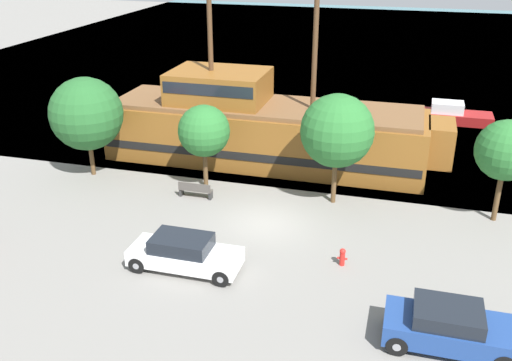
# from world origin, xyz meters

# --- Properties ---
(ground_plane) EXTENTS (160.00, 160.00, 0.00)m
(ground_plane) POSITION_xyz_m (0.00, 0.00, 0.00)
(ground_plane) COLOR gray
(water_surface) EXTENTS (80.00, 80.00, 0.00)m
(water_surface) POSITION_xyz_m (0.00, 44.00, 0.00)
(water_surface) COLOR teal
(water_surface) RESTS_ON ground
(pirate_ship) EXTENTS (19.66, 5.10, 11.37)m
(pirate_ship) POSITION_xyz_m (-2.23, 7.68, 2.00)
(pirate_ship) COLOR brown
(pirate_ship) RESTS_ON water_surface
(moored_boat_dockside) EXTENTS (7.07, 1.85, 2.02)m
(moored_boat_dockside) POSITION_xyz_m (-9.36, 13.73, 0.75)
(moored_boat_dockside) COLOR navy
(moored_boat_dockside) RESTS_ON water_surface
(moored_boat_outer) EXTENTS (5.43, 1.98, 1.43)m
(moored_boat_outer) POSITION_xyz_m (8.81, 18.32, 0.53)
(moored_boat_outer) COLOR maroon
(moored_boat_outer) RESTS_ON water_surface
(parked_car_curb_front) EXTENTS (4.23, 1.97, 1.52)m
(parked_car_curb_front) POSITION_xyz_m (7.92, -6.72, 0.76)
(parked_car_curb_front) COLOR navy
(parked_car_curb_front) RESTS_ON ground_plane
(parked_car_curb_mid) EXTENTS (4.50, 1.79, 1.44)m
(parked_car_curb_mid) POSITION_xyz_m (-2.17, -4.67, 0.72)
(parked_car_curb_mid) COLOR white
(parked_car_curb_mid) RESTS_ON ground_plane
(fire_hydrant) EXTENTS (0.42, 0.25, 0.76)m
(fire_hydrant) POSITION_xyz_m (3.92, -2.69, 0.41)
(fire_hydrant) COLOR red
(fire_hydrant) RESTS_ON ground_plane
(bench_promenade_east) EXTENTS (1.72, 0.45, 0.85)m
(bench_promenade_east) POSITION_xyz_m (-4.17, 1.68, 0.44)
(bench_promenade_east) COLOR #4C4742
(bench_promenade_east) RESTS_ON ground_plane
(tree_row_east) EXTENTS (3.94, 3.94, 5.49)m
(tree_row_east) POSITION_xyz_m (-10.80, 3.02, 3.52)
(tree_row_east) COLOR brown
(tree_row_east) RESTS_ON ground_plane
(tree_row_mideast) EXTENTS (2.68, 2.68, 4.50)m
(tree_row_mideast) POSITION_xyz_m (-4.10, 3.06, 3.15)
(tree_row_mideast) COLOR brown
(tree_row_mideast) RESTS_ON ground_plane
(tree_row_midwest) EXTENTS (3.56, 3.56, 5.56)m
(tree_row_midwest) POSITION_xyz_m (2.69, 3.09, 3.77)
(tree_row_midwest) COLOR brown
(tree_row_midwest) RESTS_ON ground_plane
(tree_row_west) EXTENTS (2.77, 2.77, 4.91)m
(tree_row_west) POSITION_xyz_m (10.31, 3.20, 3.51)
(tree_row_west) COLOR brown
(tree_row_west) RESTS_ON ground_plane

